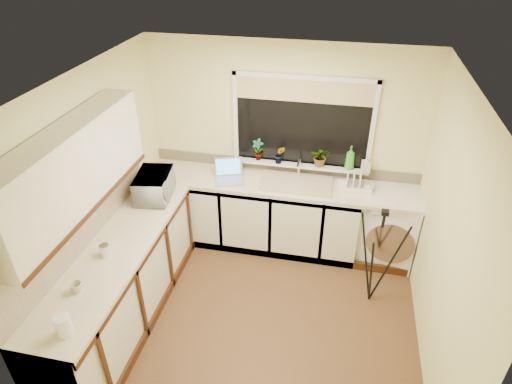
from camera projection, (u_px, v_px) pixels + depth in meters
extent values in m
plane|color=brown|center=(258.00, 314.00, 4.58)|extent=(3.20, 3.20, 0.00)
plane|color=white|center=(259.00, 85.00, 3.28)|extent=(3.20, 3.20, 0.00)
plane|color=beige|center=(284.00, 146.00, 5.17)|extent=(3.20, 0.00, 3.20)
plane|color=beige|center=(210.00, 358.00, 2.69)|extent=(3.20, 0.00, 3.20)
plane|color=beige|center=(96.00, 199.00, 4.21)|extent=(0.00, 3.00, 3.00)
plane|color=beige|center=(447.00, 241.00, 3.65)|extent=(0.00, 3.00, 3.00)
cube|color=silver|center=(252.00, 212.00, 5.40)|extent=(2.55, 0.60, 0.86)
cube|color=silver|center=(124.00, 286.00, 4.33)|extent=(0.54, 2.40, 0.86)
cube|color=beige|center=(279.00, 184.00, 5.11)|extent=(3.20, 0.60, 0.04)
cube|color=beige|center=(116.00, 250.00, 4.09)|extent=(0.60, 2.40, 0.04)
cube|color=silver|center=(71.00, 171.00, 3.50)|extent=(0.28, 1.90, 0.70)
cube|color=beige|center=(82.00, 225.00, 4.01)|extent=(0.02, 2.40, 0.45)
cube|color=beige|center=(283.00, 166.00, 5.30)|extent=(3.20, 0.02, 0.14)
cube|color=black|center=(302.00, 122.00, 4.95)|extent=(1.50, 0.02, 1.00)
cube|color=tan|center=(304.00, 91.00, 4.73)|extent=(1.50, 0.02, 0.25)
cube|color=white|center=(299.00, 165.00, 5.18)|extent=(1.60, 0.14, 0.03)
cube|color=tan|center=(296.00, 183.00, 5.06)|extent=(0.82, 0.46, 0.03)
cylinder|color=silver|center=(299.00, 168.00, 5.15)|extent=(0.03, 0.03, 0.24)
cube|color=white|center=(389.00, 225.00, 5.15)|extent=(0.72, 0.70, 0.90)
cube|color=#97979F|center=(230.00, 181.00, 5.11)|extent=(0.38, 0.32, 0.02)
cube|color=#5DA7FF|center=(229.00, 166.00, 5.16)|extent=(0.32, 0.15, 0.22)
cylinder|color=white|center=(155.00, 196.00, 4.65)|extent=(0.17, 0.17, 0.22)
cube|color=white|center=(354.00, 187.00, 4.96)|extent=(0.39, 0.31, 0.05)
cylinder|color=white|center=(64.00, 325.00, 3.20)|extent=(0.12, 0.12, 0.17)
cylinder|color=silver|center=(105.00, 251.00, 3.96)|extent=(0.09, 0.09, 0.12)
imported|color=white|center=(154.00, 186.00, 4.76)|extent=(0.43, 0.56, 0.28)
imported|color=#999999|center=(258.00, 150.00, 5.19)|extent=(0.15, 0.12, 0.27)
imported|color=#999999|center=(280.00, 155.00, 5.13)|extent=(0.13, 0.10, 0.22)
imported|color=#999999|center=(321.00, 156.00, 5.06)|extent=(0.23, 0.20, 0.25)
imported|color=green|center=(350.00, 158.00, 5.00)|extent=(0.12, 0.12, 0.28)
imported|color=#999999|center=(366.00, 164.00, 4.96)|extent=(0.11, 0.11, 0.20)
imported|color=beige|center=(369.00, 187.00, 4.92)|extent=(0.16, 0.16, 0.10)
imported|color=beige|center=(76.00, 288.00, 3.59)|extent=(0.10, 0.10, 0.09)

